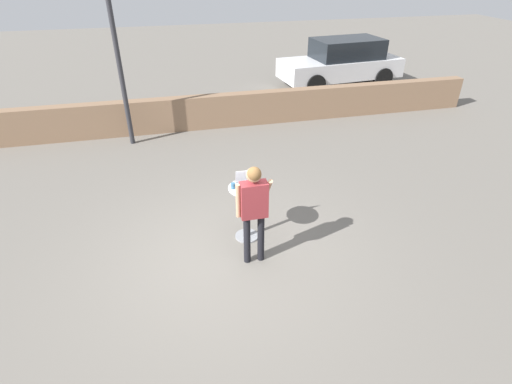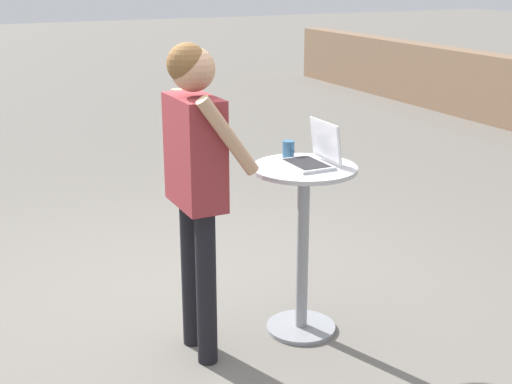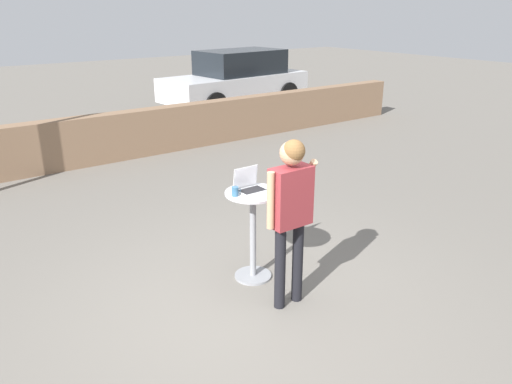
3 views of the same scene
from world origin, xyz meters
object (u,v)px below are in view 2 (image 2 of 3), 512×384
object	(u,v)px
cafe_table	(303,230)
coffee_mug	(288,149)
laptop	(314,155)
standing_person	(195,163)

from	to	relation	value
cafe_table	coffee_mug	xyz separation A→B (m)	(-0.21, 0.01, 0.43)
laptop	standing_person	world-z (taller)	standing_person
laptop	standing_person	distance (m)	0.70
cafe_table	coffee_mug	size ratio (longest dim) A/B	9.61
cafe_table	standing_person	xyz separation A→B (m)	(-0.02, -0.64, 0.47)
laptop	coffee_mug	xyz separation A→B (m)	(-0.21, -0.05, -0.01)
laptop	cafe_table	bearing A→B (deg)	-90.00
coffee_mug	standing_person	distance (m)	0.69
cafe_table	laptop	bearing A→B (deg)	90.00
laptop	coffee_mug	world-z (taller)	laptop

